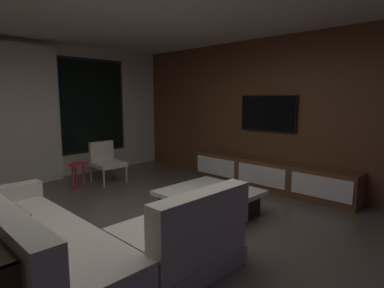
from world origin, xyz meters
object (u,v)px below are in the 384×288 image
at_px(sectional_couch, 75,244).
at_px(mounted_tv, 268,113).
at_px(coffee_table, 209,203).
at_px(book_stack_on_coffee_table, 227,187).
at_px(media_console, 270,176).
at_px(side_stool, 78,168).
at_px(accent_chair_near_window, 106,160).

distance_m(sectional_couch, mounted_tv, 4.03).
xyz_separation_m(coffee_table, book_stack_on_coffee_table, (0.18, -0.16, 0.22)).
bearing_deg(book_stack_on_coffee_table, media_console, 8.70).
relative_size(coffee_table, side_stool, 2.52).
height_order(side_stool, media_console, media_console).
xyz_separation_m(accent_chair_near_window, side_stool, (-0.60, -0.05, -0.06)).
bearing_deg(mounted_tv, side_stool, 137.83).
height_order(coffee_table, accent_chair_near_window, accent_chair_near_window).
bearing_deg(media_console, side_stool, 133.38).
bearing_deg(accent_chair_near_window, sectional_couch, -125.26).
relative_size(accent_chair_near_window, media_console, 0.25).
distance_m(book_stack_on_coffee_table, accent_chair_near_window, 2.80).
bearing_deg(book_stack_on_coffee_table, mounted_tv, 14.15).
distance_m(accent_chair_near_window, mounted_tv, 3.20).
bearing_deg(coffee_table, mounted_tv, 8.22).
bearing_deg(sectional_couch, mounted_tv, 5.23).
bearing_deg(mounted_tv, book_stack_on_coffee_table, -165.85).
distance_m(coffee_table, media_console, 1.72).
bearing_deg(book_stack_on_coffee_table, side_stool, 106.96).
distance_m(sectional_couch, media_console, 3.69).
height_order(book_stack_on_coffee_table, accent_chair_near_window, accent_chair_near_window).
bearing_deg(coffee_table, sectional_couch, -177.68).
distance_m(sectional_couch, book_stack_on_coffee_table, 2.16).
height_order(accent_chair_near_window, media_console, accent_chair_near_window).
bearing_deg(side_stool, mounted_tv, -42.17).
bearing_deg(coffee_table, side_stool, 104.16).
xyz_separation_m(sectional_couch, book_stack_on_coffee_table, (2.16, -0.08, 0.12)).
height_order(sectional_couch, mounted_tv, mounted_tv).
bearing_deg(accent_chair_near_window, media_console, -55.24).
relative_size(coffee_table, book_stack_on_coffee_table, 3.60).
relative_size(accent_chair_near_window, side_stool, 1.70).
height_order(coffee_table, media_console, media_console).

